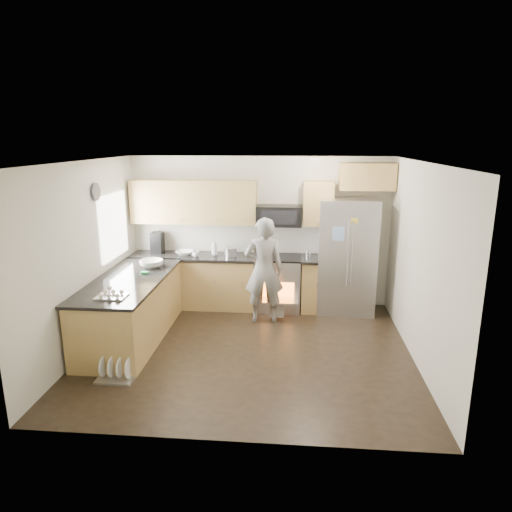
# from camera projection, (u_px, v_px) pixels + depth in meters

# --- Properties ---
(ground) EXTENTS (4.50, 4.50, 0.00)m
(ground) POSITION_uv_depth(u_px,v_px,m) (248.00, 350.00, 6.41)
(ground) COLOR black
(ground) RESTS_ON ground
(room_shell) EXTENTS (4.54, 4.04, 2.62)m
(room_shell) POSITION_uv_depth(u_px,v_px,m) (245.00, 233.00, 6.01)
(room_shell) COLOR beige
(room_shell) RESTS_ON ground
(back_cabinet_run) EXTENTS (4.45, 0.64, 2.50)m
(back_cabinet_run) POSITION_uv_depth(u_px,v_px,m) (225.00, 253.00, 7.90)
(back_cabinet_run) COLOR #A17E40
(back_cabinet_run) RESTS_ON ground
(peninsula) EXTENTS (0.96, 2.36, 1.04)m
(peninsula) POSITION_uv_depth(u_px,v_px,m) (131.00, 309.00, 6.68)
(peninsula) COLOR #A17E40
(peninsula) RESTS_ON ground
(stove_range) EXTENTS (0.76, 0.97, 1.79)m
(stove_range) POSITION_uv_depth(u_px,v_px,m) (278.00, 271.00, 7.84)
(stove_range) COLOR #B7B7BC
(stove_range) RESTS_ON ground
(refrigerator) EXTENTS (0.97, 0.78, 1.94)m
(refrigerator) POSITION_uv_depth(u_px,v_px,m) (347.00, 256.00, 7.68)
(refrigerator) COLOR #B7B7BC
(refrigerator) RESTS_ON ground
(person) EXTENTS (0.66, 0.47, 1.71)m
(person) POSITION_uv_depth(u_px,v_px,m) (264.00, 270.00, 7.24)
(person) COLOR gray
(person) RESTS_ON ground
(dish_rack) EXTENTS (0.46, 0.38, 0.28)m
(dish_rack) POSITION_uv_depth(u_px,v_px,m) (117.00, 373.00, 5.63)
(dish_rack) COLOR #B7B7BC
(dish_rack) RESTS_ON ground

